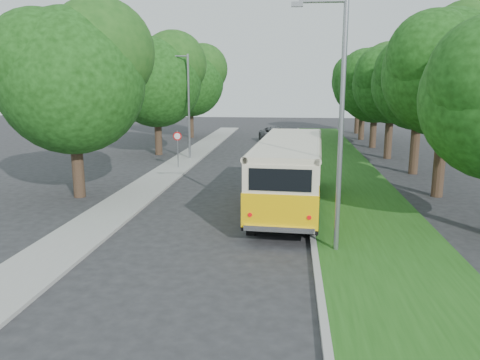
# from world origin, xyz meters

# --- Properties ---
(ground) EXTENTS (120.00, 120.00, 0.00)m
(ground) POSITION_xyz_m (0.00, 0.00, 0.00)
(ground) COLOR #252527
(ground) RESTS_ON ground
(curb) EXTENTS (0.20, 70.00, 0.15)m
(curb) POSITION_xyz_m (3.60, 5.00, 0.07)
(curb) COLOR gray
(curb) RESTS_ON ground
(grass_verge) EXTENTS (4.50, 70.00, 0.13)m
(grass_verge) POSITION_xyz_m (5.95, 5.00, 0.07)
(grass_verge) COLOR #1F4C14
(grass_verge) RESTS_ON ground
(sidewalk) EXTENTS (2.20, 70.00, 0.12)m
(sidewalk) POSITION_xyz_m (-4.80, 5.00, 0.06)
(sidewalk) COLOR gray
(sidewalk) RESTS_ON ground
(treeline) EXTENTS (24.27, 41.91, 9.46)m
(treeline) POSITION_xyz_m (3.15, 17.99, 5.93)
(treeline) COLOR #332319
(treeline) RESTS_ON ground
(lamppost_near) EXTENTS (1.71, 0.16, 8.00)m
(lamppost_near) POSITION_xyz_m (4.21, -2.50, 4.37)
(lamppost_near) COLOR gray
(lamppost_near) RESTS_ON ground
(lamppost_far) EXTENTS (1.71, 0.16, 7.50)m
(lamppost_far) POSITION_xyz_m (-4.70, 16.00, 4.12)
(lamppost_far) COLOR gray
(lamppost_far) RESTS_ON ground
(warning_sign) EXTENTS (0.56, 0.10, 2.50)m
(warning_sign) POSITION_xyz_m (-4.50, 11.98, 1.71)
(warning_sign) COLOR gray
(warning_sign) RESTS_ON ground
(vintage_bus) EXTENTS (3.31, 10.67, 3.13)m
(vintage_bus) POSITION_xyz_m (2.72, 2.98, 1.56)
(vintage_bus) COLOR #FFC108
(vintage_bus) RESTS_ON ground
(car_silver) EXTENTS (2.76, 4.53, 1.44)m
(car_silver) POSITION_xyz_m (1.89, 7.05, 0.72)
(car_silver) COLOR silver
(car_silver) RESTS_ON ground
(car_white) EXTENTS (2.39, 4.00, 1.25)m
(car_white) POSITION_xyz_m (1.48, 18.70, 0.62)
(car_white) COLOR white
(car_white) RESTS_ON ground
(car_blue) EXTENTS (3.01, 4.57, 1.23)m
(car_blue) POSITION_xyz_m (1.85, 18.03, 0.62)
(car_blue) COLOR navy
(car_blue) RESTS_ON ground
(car_grey) EXTENTS (4.00, 5.90, 1.50)m
(car_grey) POSITION_xyz_m (1.50, 26.10, 0.75)
(car_grey) COLOR #525359
(car_grey) RESTS_ON ground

